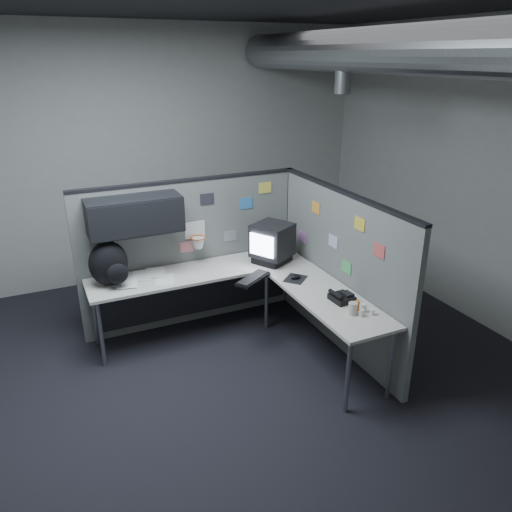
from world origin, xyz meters
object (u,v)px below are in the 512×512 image
keyboard (253,279)px  desk (233,287)px  monitor (272,243)px  backpack (109,264)px  phone (341,297)px

keyboard → desk: bearing=142.4°
desk → monitor: bearing=18.7°
desk → keyboard: size_ratio=5.25×
desk → monitor: (0.54, 0.18, 0.34)m
monitor → desk: bearing=-146.0°
desk → backpack: 1.23m
desk → keyboard: keyboard is taller
keyboard → phone: bearing=-41.5°
phone → desk: bearing=133.6°
monitor → keyboard: (-0.39, -0.36, -0.20)m
desk → phone: bearing=-52.9°
keyboard → backpack: bearing=172.1°
phone → backpack: (-1.84, 1.22, 0.18)m
keyboard → backpack: backpack is taller
desk → phone: 1.16m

